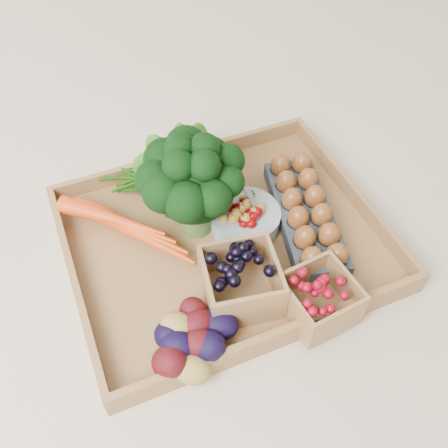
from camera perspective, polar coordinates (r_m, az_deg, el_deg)
name	(u,v)px	position (r m, az deg, el deg)	size (l,w,h in m)	color
ground	(224,245)	(0.92, 0.00, -2.39)	(4.00, 4.00, 0.00)	beige
tray	(224,242)	(0.92, 0.00, -2.11)	(0.55, 0.45, 0.01)	olive
carrots	(125,225)	(0.92, -11.24, -0.12)	(0.23, 0.16, 0.05)	#D33E0D
lettuce	(184,169)	(0.94, -4.58, 6.27)	(0.13, 0.13, 0.13)	#204E0C
broccoli	(195,200)	(0.88, -3.36, 2.71)	(0.19, 0.19, 0.15)	black
cherry_bowl	(245,218)	(0.92, 2.40, 0.66)	(0.13, 0.13, 0.03)	#8C9EA5
egg_carton	(305,217)	(0.94, 9.19, 0.80)	(0.10, 0.27, 0.03)	#363C45
potatoes	(188,334)	(0.76, -4.12, -12.40)	(0.14, 0.14, 0.08)	#36080C
punnet_blackberry	(241,282)	(0.81, 1.95, -6.59)	(0.12, 0.12, 0.08)	black
punnet_raspberry	(319,298)	(0.81, 10.84, -8.34)	(0.10, 0.10, 0.07)	maroon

